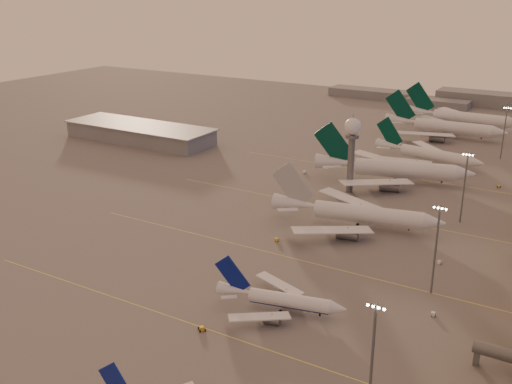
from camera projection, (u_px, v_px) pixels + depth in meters
The scene contains 22 objects.
ground at pixel (134, 333), 141.20m from camera, with size 700.00×700.00×0.00m, color #5E5B5B.
taxiway_markings at pixel (345, 270), 172.19m from camera, with size 180.00×185.25×0.02m.
hangar at pixel (140, 133), 311.19m from camera, with size 82.00×27.00×8.50m.
radar_tower at pixel (352, 140), 229.24m from camera, with size 6.40×6.40×31.10m.
mast_a at pixel (372, 357), 108.71m from camera, with size 3.60×0.56×25.00m.
mast_b at pixel (436, 246), 154.79m from camera, with size 3.60×0.56×25.00m.
mast_c at pixel (464, 184), 201.83m from camera, with size 3.60×0.56×25.00m.
mast_d at pixel (504, 130), 275.83m from camera, with size 3.60×0.56×25.00m.
distant_horizon at pixel (463, 99), 402.50m from camera, with size 165.00×37.50×9.00m.
narrowbody_mid at pixel (280, 301), 149.63m from camera, with size 33.70×26.62×13.33m.
widebody_white at pixel (356, 217), 201.12m from camera, with size 58.38×46.35×20.73m.
greentail_a at pixel (393, 172), 246.63m from camera, with size 64.22×51.17×23.88m.
greentail_b at pixel (428, 157), 271.88m from camera, with size 51.94×41.65×18.96m.
greentail_c at pixel (444, 130), 318.40m from camera, with size 64.79×52.29×23.52m.
greentail_d at pixel (462, 120), 339.38m from camera, with size 65.93×53.26×23.95m.
gsv_tug_mid at pixel (202, 329), 141.75m from camera, with size 4.20×3.93×1.04m.
gsv_truck_b at pixel (435, 313), 147.70m from camera, with size 5.49×2.73×2.12m.
gsv_truck_c at pixel (278, 238), 190.48m from camera, with size 6.12×4.04×2.33m.
gsv_catering_b at pixel (440, 258), 174.89m from camera, with size 5.15×3.78×3.86m.
gsv_tug_far at pixel (367, 218), 208.64m from camera, with size 2.98×3.78×0.94m.
gsv_truck_d at pixel (305, 171), 258.60m from camera, with size 4.05×6.64×2.52m.
gsv_tug_hangar at pixel (499, 187), 240.73m from camera, with size 3.08×1.87×0.87m.
Camera 1 is at (87.11, -90.47, 78.05)m, focal length 42.00 mm.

